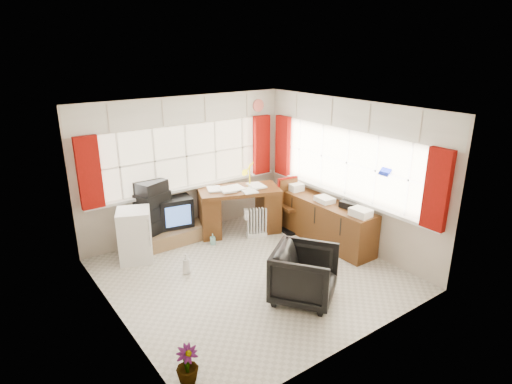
% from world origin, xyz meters
% --- Properties ---
extents(ground, '(4.00, 4.00, 0.00)m').
position_xyz_m(ground, '(0.00, 0.00, 0.00)').
color(ground, beige).
rests_on(ground, ground).
extents(room_walls, '(4.00, 4.00, 4.00)m').
position_xyz_m(room_walls, '(0.00, 0.00, 1.50)').
color(room_walls, beige).
rests_on(room_walls, ground).
extents(window_back, '(3.70, 0.12, 3.60)m').
position_xyz_m(window_back, '(0.00, 1.94, 0.95)').
color(window_back, beige).
rests_on(window_back, room_walls).
extents(window_right, '(0.12, 3.70, 3.60)m').
position_xyz_m(window_right, '(1.94, 0.00, 0.95)').
color(window_right, beige).
rests_on(window_right, room_walls).
extents(curtains, '(3.83, 3.83, 1.15)m').
position_xyz_m(curtains, '(0.92, 0.93, 1.46)').
color(curtains, maroon).
rests_on(curtains, room_walls).
extents(overhead_cabinets, '(3.98, 3.98, 0.48)m').
position_xyz_m(overhead_cabinets, '(0.98, 0.98, 2.25)').
color(overhead_cabinets, silver).
rests_on(overhead_cabinets, room_walls).
extents(desk, '(1.62, 1.19, 0.88)m').
position_xyz_m(desk, '(0.75, 1.44, 0.47)').
color(desk, '#5A3115').
rests_on(desk, ground).
extents(desk_lamp, '(0.18, 0.16, 0.45)m').
position_xyz_m(desk_lamp, '(1.01, 1.47, 1.15)').
color(desk_lamp, yellow).
rests_on(desk_lamp, desk).
extents(task_chair, '(0.48, 0.50, 0.99)m').
position_xyz_m(task_chair, '(1.58, 0.98, 0.53)').
color(task_chair, black).
rests_on(task_chair, ground).
extents(office_chair, '(1.14, 1.14, 0.75)m').
position_xyz_m(office_chair, '(0.20, -0.96, 0.38)').
color(office_chair, black).
rests_on(office_chair, ground).
extents(radiator, '(0.39, 0.28, 0.55)m').
position_xyz_m(radiator, '(0.87, 1.06, 0.22)').
color(radiator, white).
rests_on(radiator, ground).
extents(credenza, '(0.50, 2.00, 0.85)m').
position_xyz_m(credenza, '(1.73, 0.20, 0.39)').
color(credenza, '#5A3115').
rests_on(credenza, ground).
extents(file_tray, '(0.31, 0.37, 0.11)m').
position_xyz_m(file_tray, '(1.86, -0.25, 0.80)').
color(file_tray, black).
rests_on(file_tray, credenza).
extents(tv_bench, '(1.40, 0.50, 0.25)m').
position_xyz_m(tv_bench, '(-0.55, 1.72, 0.12)').
color(tv_bench, olive).
rests_on(tv_bench, ground).
extents(crt_tv, '(0.66, 0.63, 0.53)m').
position_xyz_m(crt_tv, '(-0.34, 1.89, 0.51)').
color(crt_tv, black).
rests_on(crt_tv, tv_bench).
extents(hifi_stack, '(0.76, 0.62, 0.90)m').
position_xyz_m(hifi_stack, '(-0.73, 1.89, 0.66)').
color(hifi_stack, black).
rests_on(hifi_stack, tv_bench).
extents(mini_fridge, '(0.66, 0.67, 0.86)m').
position_xyz_m(mini_fridge, '(-1.23, 1.49, 0.43)').
color(mini_fridge, white).
rests_on(mini_fridge, ground).
extents(spray_bottle_a, '(0.14, 0.14, 0.33)m').
position_xyz_m(spray_bottle_a, '(-0.78, 0.61, 0.17)').
color(spray_bottle_a, silver).
rests_on(spray_bottle_a, ground).
extents(spray_bottle_b, '(0.12, 0.12, 0.20)m').
position_xyz_m(spray_bottle_b, '(0.05, 1.24, 0.10)').
color(spray_bottle_b, '#7EBDB2').
rests_on(spray_bottle_b, ground).
extents(flower_vase, '(0.28, 0.28, 0.42)m').
position_xyz_m(flower_vase, '(-1.80, -1.40, 0.21)').
color(flower_vase, black).
rests_on(flower_vase, ground).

